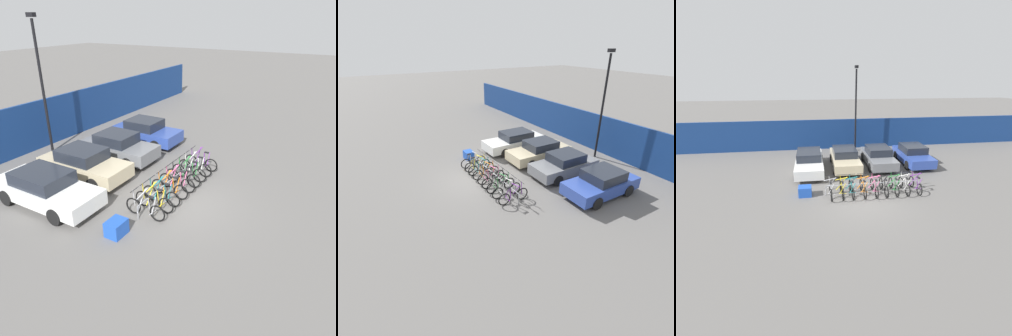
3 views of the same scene
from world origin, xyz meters
The scene contains 18 objects.
ground_plane centered at (0.00, 0.00, 0.00)m, with size 120.00×120.00×0.00m, color #605E5B.
hoarding_wall centered at (0.00, 9.50, 1.31)m, with size 36.00×0.16×2.62m, color navy.
bike_rack centered at (0.79, 0.68, 0.50)m, with size 5.34×0.04×0.57m.
bicycle_silver centered at (-1.61, 0.53, 0.38)m, with size 0.68×1.71×1.05m.
bicycle_yellow centered at (-1.00, 0.53, 0.38)m, with size 0.68×1.71×1.05m.
bicycle_teal centered at (-0.47, 0.53, 0.38)m, with size 0.68×1.71×1.05m.
bicycle_orange centered at (0.17, 0.53, 0.38)m, with size 0.68×1.71×1.05m.
bicycle_pink centered at (0.80, 0.53, 0.38)m, with size 0.68×1.71×1.05m.
bicycle_black centered at (1.34, 0.53, 0.38)m, with size 0.68×1.71×1.05m.
bicycle_green centered at (1.92, 0.53, 0.38)m, with size 0.68×1.71×1.05m.
bicycle_white centered at (2.53, 0.53, 0.38)m, with size 0.68×1.71×1.05m.
bicycle_purple centered at (3.19, 0.53, 0.38)m, with size 0.68×1.71×1.05m.
car_white centered at (-2.75, 4.39, 0.69)m, with size 1.91×4.59×1.40m.
car_beige centered at (-0.26, 4.72, 0.69)m, with size 1.91×4.22×1.40m.
car_grey centered at (2.18, 4.71, 0.69)m, with size 1.91×4.00×1.40m.
car_blue centered at (4.86, 4.81, 0.69)m, with size 1.91×3.97×1.40m.
lamp_post centered at (1.19, 8.50, 3.81)m, with size 0.24×0.44×6.89m.
cargo_crate centered at (-2.98, 0.78, 0.28)m, with size 0.70×0.56×0.55m, color blue.
Camera 2 is at (12.52, -5.42, 7.26)m, focal length 28.00 mm.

